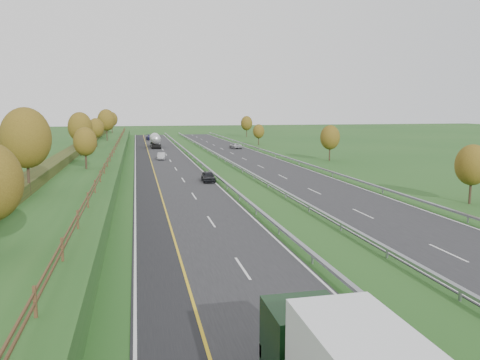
# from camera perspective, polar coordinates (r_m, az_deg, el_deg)

# --- Properties ---
(ground) EXTENTS (400.00, 400.00, 0.00)m
(ground) POSITION_cam_1_polar(r_m,az_deg,el_deg) (72.04, -2.22, 1.09)
(ground) COLOR #214D1B
(ground) RESTS_ON ground
(near_carriageway) EXTENTS (10.50, 200.00, 0.04)m
(near_carriageway) POSITION_cam_1_polar(r_m,az_deg,el_deg) (76.01, -8.84, 1.40)
(near_carriageway) COLOR black
(near_carriageway) RESTS_ON ground
(far_carriageway) EXTENTS (10.50, 200.00, 0.04)m
(far_carriageway) POSITION_cam_1_polar(r_m,az_deg,el_deg) (78.77, 3.23, 1.75)
(far_carriageway) COLOR black
(far_carriageway) RESTS_ON ground
(hard_shoulder) EXTENTS (3.00, 200.00, 0.04)m
(hard_shoulder) POSITION_cam_1_polar(r_m,az_deg,el_deg) (75.87, -11.67, 1.32)
(hard_shoulder) COLOR black
(hard_shoulder) RESTS_ON ground
(lane_markings) EXTENTS (26.75, 200.00, 0.01)m
(lane_markings) POSITION_cam_1_polar(r_m,az_deg,el_deg) (76.55, -4.05, 1.56)
(lane_markings) COLOR silver
(lane_markings) RESTS_ON near_carriageway
(embankment_left) EXTENTS (12.00, 200.00, 2.00)m
(embankment_left) POSITION_cam_1_polar(r_m,az_deg,el_deg) (76.20, -18.66, 1.81)
(embankment_left) COLOR #214D1B
(embankment_left) RESTS_ON ground
(hedge_left) EXTENTS (2.20, 180.00, 1.10)m
(hedge_left) POSITION_cam_1_polar(r_m,az_deg,el_deg) (76.28, -20.21, 2.91)
(hedge_left) COLOR #2A3616
(hedge_left) RESTS_ON embankment_left
(fence_left) EXTENTS (0.12, 189.06, 1.20)m
(fence_left) POSITION_cam_1_polar(r_m,az_deg,el_deg) (75.25, -15.35, 3.20)
(fence_left) COLOR #422B19
(fence_left) RESTS_ON embankment_left
(median_barrier_near) EXTENTS (0.32, 200.00, 0.71)m
(median_barrier_near) POSITION_cam_1_polar(r_m,az_deg,el_deg) (76.50, -4.59, 1.97)
(median_barrier_near) COLOR gray
(median_barrier_near) RESTS_ON ground
(median_barrier_far) EXTENTS (0.32, 200.00, 0.71)m
(median_barrier_far) POSITION_cam_1_polar(r_m,az_deg,el_deg) (77.36, -0.84, 2.07)
(median_barrier_far) COLOR gray
(median_barrier_far) RESTS_ON ground
(outer_barrier_far) EXTENTS (0.32, 200.00, 0.71)m
(outer_barrier_far) POSITION_cam_1_polar(r_m,az_deg,el_deg) (80.46, 7.21, 2.26)
(outer_barrier_far) COLOR gray
(outer_barrier_far) RESTS_ON ground
(trees_left) EXTENTS (6.64, 164.30, 7.66)m
(trees_left) POSITION_cam_1_polar(r_m,az_deg,el_deg) (72.40, -18.86, 5.73)
(trees_left) COLOR #2D2116
(trees_left) RESTS_ON embankment_left
(trees_far) EXTENTS (8.45, 118.60, 7.12)m
(trees_far) POSITION_cam_1_polar(r_m,az_deg,el_deg) (110.16, 5.81, 5.90)
(trees_far) COLOR #2D2116
(trees_far) RESTS_ON ground
(road_tanker) EXTENTS (2.40, 11.22, 3.46)m
(road_tanker) POSITION_cam_1_polar(r_m,az_deg,el_deg) (118.15, -10.29, 4.83)
(road_tanker) COLOR silver
(road_tanker) RESTS_ON near_carriageway
(car_dark_near) EXTENTS (1.76, 4.09, 1.37)m
(car_dark_near) POSITION_cam_1_polar(r_m,az_deg,el_deg) (61.44, -3.88, 0.44)
(car_dark_near) COLOR black
(car_dark_near) RESTS_ON near_carriageway
(car_silver_mid) EXTENTS (1.78, 4.06, 1.30)m
(car_silver_mid) POSITION_cam_1_polar(r_m,az_deg,el_deg) (89.45, -9.55, 2.90)
(car_silver_mid) COLOR #9E9FA2
(car_silver_mid) RESTS_ON near_carriageway
(car_small_far) EXTENTS (2.83, 5.89, 1.65)m
(car_small_far) POSITION_cam_1_polar(r_m,az_deg,el_deg) (146.24, -10.84, 5.14)
(car_small_far) COLOR #141440
(car_small_far) RESTS_ON near_carriageway
(car_oncoming) EXTENTS (2.63, 4.83, 1.29)m
(car_oncoming) POSITION_cam_1_polar(r_m,az_deg,el_deg) (113.02, -0.54, 4.20)
(car_oncoming) COLOR #BDBCC2
(car_oncoming) RESTS_ON far_carriageway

